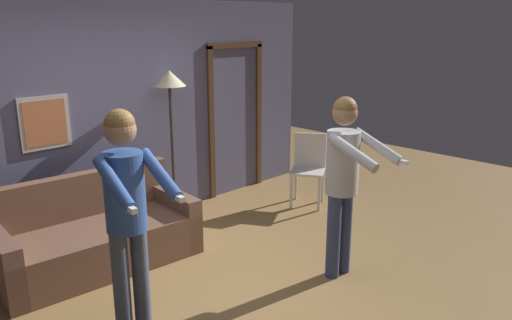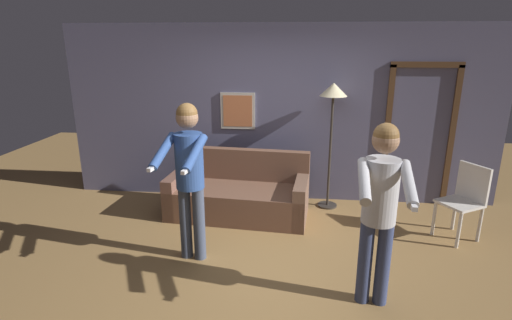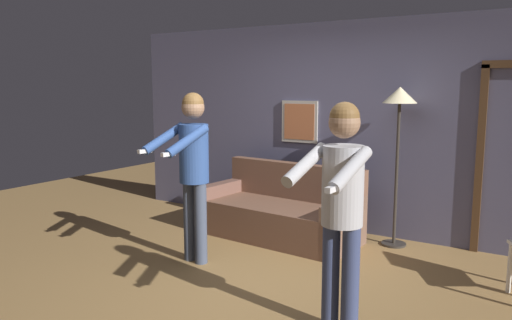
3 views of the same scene
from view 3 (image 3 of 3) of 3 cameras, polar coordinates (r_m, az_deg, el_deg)
The scene contains 6 objects.
ground_plane at distance 4.80m, azimuth 0.38°, elevation -13.79°, with size 12.00×12.00×0.00m, color olive.
back_wall_assembly at distance 6.30m, azimuth 10.42°, elevation 3.63°, with size 6.40×0.10×2.60m.
couch at distance 6.06m, azimuth 2.81°, elevation -6.26°, with size 1.97×1.01×0.87m.
torchiere_lamp at distance 5.77m, azimuth 16.06°, elevation 5.48°, with size 0.38×0.38×1.81m.
person_standing_left at distance 5.09m, azimuth -7.26°, elevation -0.05°, with size 0.49×0.73×1.75m.
person_standing_right at distance 3.63m, azimuth 9.73°, elevation -4.09°, with size 0.47×0.72×1.71m.
Camera 3 is at (2.32, -3.79, 1.82)m, focal length 35.00 mm.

